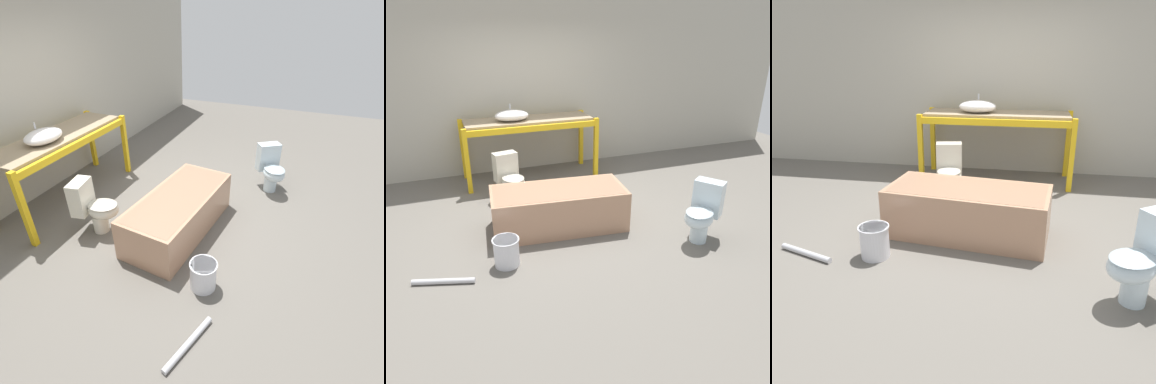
{
  "view_description": "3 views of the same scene",
  "coord_description": "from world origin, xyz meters",
  "views": [
    {
      "loc": [
        -3.0,
        -1.65,
        2.48
      ],
      "look_at": [
        0.02,
        -0.44,
        0.49
      ],
      "focal_mm": 28.0,
      "sensor_mm": 36.0,
      "label": 1
    },
    {
      "loc": [
        -1.45,
        -4.4,
        2.33
      ],
      "look_at": [
        0.03,
        -0.51,
        0.52
      ],
      "focal_mm": 35.0,
      "sensor_mm": 36.0,
      "label": 2
    },
    {
      "loc": [
        0.42,
        -3.88,
        1.83
      ],
      "look_at": [
        -0.18,
        -0.51,
        0.54
      ],
      "focal_mm": 35.0,
      "sensor_mm": 36.0,
      "label": 3
    }
  ],
  "objects": [
    {
      "name": "shelving_rack",
      "position": [
        -0.06,
        1.53,
        0.86
      ],
      "size": [
        2.18,
        0.77,
        1.01
      ],
      "color": "yellow",
      "rests_on": "ground_plane"
    },
    {
      "name": "warehouse_wall_rear",
      "position": [
        0.0,
        2.06,
        1.6
      ],
      "size": [
        10.8,
        0.08,
        3.2
      ],
      "color": "#B2AD9E",
      "rests_on": "ground_plane"
    },
    {
      "name": "loose_pipe",
      "position": [
        -1.61,
        -1.06,
        0.03
      ],
      "size": [
        0.61,
        0.24,
        0.06
      ],
      "color": "#B7B7BC",
      "rests_on": "ground_plane"
    },
    {
      "name": "ground_plane",
      "position": [
        0.0,
        0.0,
        0.0
      ],
      "size": [
        12.0,
        12.0,
        0.0
      ],
      "primitive_type": "plane",
      "color": "#666059"
    },
    {
      "name": "toilet_near",
      "position": [
        1.32,
        -1.25,
        0.37
      ],
      "size": [
        0.64,
        0.58,
        0.71
      ],
      "rotation": [
        0.0,
        0.0,
        -0.99
      ],
      "color": "silver",
      "rests_on": "ground_plane"
    },
    {
      "name": "toilet_far",
      "position": [
        -0.58,
        0.64,
        0.37
      ],
      "size": [
        0.42,
        0.61,
        0.71
      ],
      "rotation": [
        0.0,
        0.0,
        0.19
      ],
      "color": "silver",
      "rests_on": "ground_plane"
    },
    {
      "name": "bucket_white",
      "position": [
        -0.95,
        -0.96,
        0.16
      ],
      "size": [
        0.29,
        0.29,
        0.31
      ],
      "color": "silver",
      "rests_on": "ground_plane"
    },
    {
      "name": "sink_basin",
      "position": [
        -0.33,
        1.47,
        1.09
      ],
      "size": [
        0.53,
        0.38,
        0.25
      ],
      "color": "white",
      "rests_on": "shelving_rack"
    },
    {
      "name": "bathtub_main",
      "position": [
        -0.17,
        -0.34,
        0.3
      ],
      "size": [
        1.73,
        0.91,
        0.52
      ],
      "rotation": [
        0.0,
        0.0,
        -0.11
      ],
      "color": "tan",
      "rests_on": "ground_plane"
    }
  ]
}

